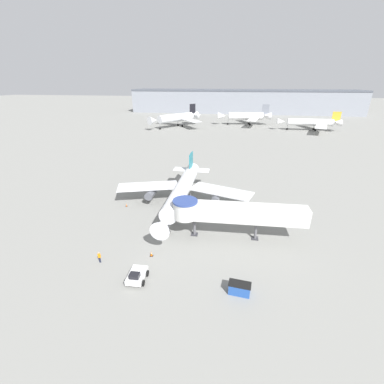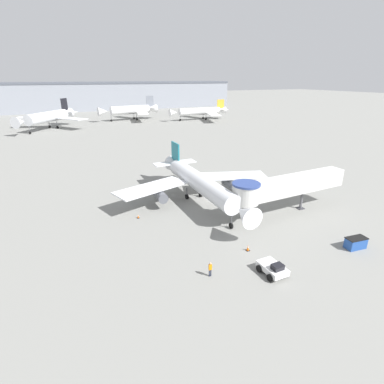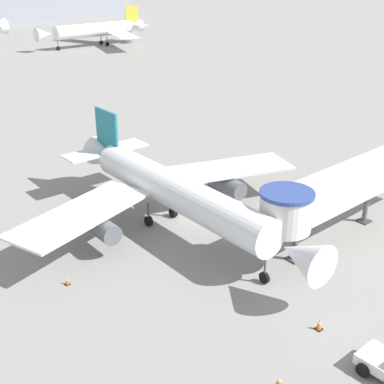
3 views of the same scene
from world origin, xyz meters
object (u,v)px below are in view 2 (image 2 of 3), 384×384
(service_container_blue, at_px, (356,243))
(background_jet_gold_tail, at_px, (201,111))
(jet_bridge, at_px, (283,186))
(background_jet_gray_tail, at_px, (131,110))
(traffic_cone_starboard_wing, at_px, (259,194))
(traffic_cone_near_nose, at_px, (248,248))
(main_airplane, at_px, (198,182))
(background_jet_black_tail, at_px, (48,117))
(traffic_cone_port_wing, at_px, (138,216))
(pushback_tug_white, at_px, (273,268))
(ground_crew_marshaller, at_px, (210,268))

(service_container_blue, xyz_separation_m, background_jet_gold_tail, (37.21, 119.63, 3.56))
(jet_bridge, height_order, background_jet_gray_tail, background_jet_gray_tail)
(background_jet_gray_tail, height_order, background_jet_gold_tail, background_jet_gray_tail)
(traffic_cone_starboard_wing, relative_size, traffic_cone_near_nose, 0.85)
(traffic_cone_starboard_wing, bearing_deg, background_jet_gray_tail, 87.62)
(main_airplane, bearing_deg, background_jet_gray_tail, 82.14)
(main_airplane, bearing_deg, background_jet_black_tail, 103.40)
(traffic_cone_near_nose, distance_m, background_jet_black_tail, 116.25)
(traffic_cone_port_wing, relative_size, background_jet_black_tail, 0.02)
(traffic_cone_near_nose, bearing_deg, background_jet_gold_tail, 66.33)
(pushback_tug_white, xyz_separation_m, background_jet_black_tail, (-20.84, 119.43, 4.40))
(jet_bridge, xyz_separation_m, background_jet_black_tail, (-32.29, 107.21, 0.47))
(pushback_tug_white, distance_m, background_jet_gray_tail, 134.81)
(traffic_cone_near_nose, xyz_separation_m, background_jet_gray_tail, (17.43, 128.35, 4.69))
(jet_bridge, distance_m, ground_crew_marshaller, 20.74)
(pushback_tug_white, xyz_separation_m, traffic_cone_port_wing, (-9.86, 20.23, -0.46))
(jet_bridge, distance_m, background_jet_black_tail, 111.97)
(traffic_cone_starboard_wing, height_order, ground_crew_marshaller, ground_crew_marshaller)
(main_airplane, xyz_separation_m, background_jet_gray_tail, (16.15, 111.26, 1.43))
(traffic_cone_starboard_wing, height_order, background_jet_black_tail, background_jet_black_tail)
(jet_bridge, relative_size, background_jet_black_tail, 0.71)
(traffic_cone_starboard_wing, height_order, background_jet_gray_tail, background_jet_gray_tail)
(background_jet_black_tail, bearing_deg, jet_bridge, -36.05)
(pushback_tug_white, height_order, background_jet_black_tail, background_jet_black_tail)
(traffic_cone_port_wing, distance_m, traffic_cone_near_nose, 18.13)
(traffic_cone_starboard_wing, bearing_deg, service_container_blue, -89.39)
(traffic_cone_near_nose, bearing_deg, background_jet_black_tail, 100.49)
(traffic_cone_starboard_wing, bearing_deg, background_jet_black_tail, 108.79)
(traffic_cone_port_wing, bearing_deg, pushback_tug_white, -64.01)
(jet_bridge, relative_size, ground_crew_marshaller, 12.10)
(ground_crew_marshaller, bearing_deg, traffic_cone_starboard_wing, 45.96)
(traffic_cone_port_wing, distance_m, background_jet_black_tail, 99.93)
(ground_crew_marshaller, distance_m, background_jet_gold_tail, 130.17)
(traffic_cone_starboard_wing, distance_m, background_jet_gray_tail, 113.84)
(pushback_tug_white, bearing_deg, traffic_cone_port_wing, 114.44)
(jet_bridge, relative_size, traffic_cone_port_wing, 34.73)
(traffic_cone_near_nose, bearing_deg, traffic_cone_port_wing, 124.09)
(pushback_tug_white, relative_size, background_jet_gold_tail, 0.10)
(main_airplane, relative_size, traffic_cone_near_nose, 37.65)
(traffic_cone_port_wing, bearing_deg, background_jet_gray_tail, 76.32)
(pushback_tug_white, relative_size, traffic_cone_starboard_wing, 5.08)
(traffic_cone_starboard_wing, distance_m, traffic_cone_port_wing, 22.87)
(traffic_cone_port_wing, xyz_separation_m, background_jet_black_tail, (-10.98, 99.20, 4.86))
(traffic_cone_port_wing, distance_m, ground_crew_marshaller, 17.98)
(main_airplane, relative_size, traffic_cone_port_wing, 47.47)
(service_container_blue, height_order, traffic_cone_starboard_wing, service_container_blue)
(background_jet_gold_tail, bearing_deg, traffic_cone_near_nose, -24.23)
(traffic_cone_port_wing, height_order, traffic_cone_near_nose, traffic_cone_near_nose)
(pushback_tug_white, relative_size, background_jet_black_tail, 0.11)
(ground_crew_marshaller, relative_size, background_jet_black_tail, 0.06)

